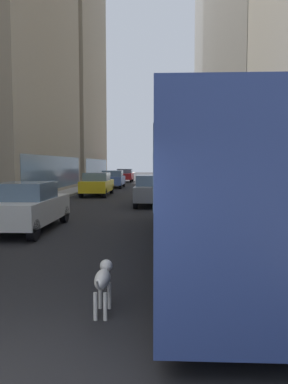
# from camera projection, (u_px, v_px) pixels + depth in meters

# --- Properties ---
(ground_plane) EXTENTS (120.00, 120.00, 0.00)m
(ground_plane) POSITION_uv_depth(u_px,v_px,m) (145.00, 185.00, 37.82)
(ground_plane) COLOR #232326
(sidewalk_left) EXTENTS (2.40, 110.00, 0.15)m
(sidewalk_left) POSITION_uv_depth(u_px,v_px,m) (90.00, 185.00, 38.06)
(sidewalk_left) COLOR #9E9991
(sidewalk_left) RESTS_ON ground
(sidewalk_right) EXTENTS (2.40, 110.00, 0.15)m
(sidewalk_right) POSITION_uv_depth(u_px,v_px,m) (200.00, 185.00, 37.56)
(sidewalk_right) COLOR #ADA89E
(sidewalk_right) RESTS_ON ground
(building_left_far) EXTENTS (11.68, 15.79, 29.44)m
(building_left_far) POSITION_uv_depth(u_px,v_px,m) (49.00, 60.00, 43.92)
(building_left_far) COLOR #A0937F
(building_left_far) RESTS_ON ground
(building_right_mid) EXTENTS (11.23, 21.28, 26.33)m
(building_right_mid) POSITION_uv_depth(u_px,v_px,m) (286.00, 30.00, 29.86)
(building_right_mid) COLOR gray
(building_right_mid) RESTS_ON ground
(building_right_far) EXTENTS (8.39, 23.27, 32.96)m
(building_right_far) POSITION_uv_depth(u_px,v_px,m) (230.00, 68.00, 53.93)
(building_right_far) COLOR gray
(building_right_far) RESTS_ON ground
(transit_bus) EXTENTS (2.78, 11.53, 3.05)m
(transit_bus) POSITION_uv_depth(u_px,v_px,m) (208.00, 182.00, 9.12)
(transit_bus) COLOR #33478C
(transit_bus) RESTS_ON ground
(car_blue_hatchback) EXTENTS (1.92, 3.98, 1.62)m
(car_blue_hatchback) POSITION_uv_depth(u_px,v_px,m) (113.00, 179.00, 33.96)
(car_blue_hatchback) COLOR #4C6BB7
(car_blue_hatchback) RESTS_ON ground
(car_white_van) EXTENTS (1.73, 4.23, 1.62)m
(car_white_van) POSITION_uv_depth(u_px,v_px,m) (28.00, 206.00, 12.08)
(car_white_van) COLOR silver
(car_white_van) RESTS_ON ground
(car_grey_wagon) EXTENTS (1.85, 4.48, 1.62)m
(car_grey_wagon) POSITION_uv_depth(u_px,v_px,m) (153.00, 190.00, 19.68)
(car_grey_wagon) COLOR slate
(car_grey_wagon) RESTS_ON ground
(car_red_coupe) EXTENTS (1.94, 3.99, 1.62)m
(car_red_coupe) POSITION_uv_depth(u_px,v_px,m) (125.00, 175.00, 45.43)
(car_red_coupe) COLOR red
(car_red_coupe) RESTS_ON ground
(car_yellow_taxi) EXTENTS (1.78, 4.32, 1.62)m
(car_yellow_taxi) POSITION_uv_depth(u_px,v_px,m) (97.00, 184.00, 25.45)
(car_yellow_taxi) COLOR yellow
(car_yellow_taxi) RESTS_ON ground
(dalmatian_dog) EXTENTS (0.22, 0.96, 0.72)m
(dalmatian_dog) POSITION_uv_depth(u_px,v_px,m) (103.00, 279.00, 5.41)
(dalmatian_dog) COLOR white
(dalmatian_dog) RESTS_ON ground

